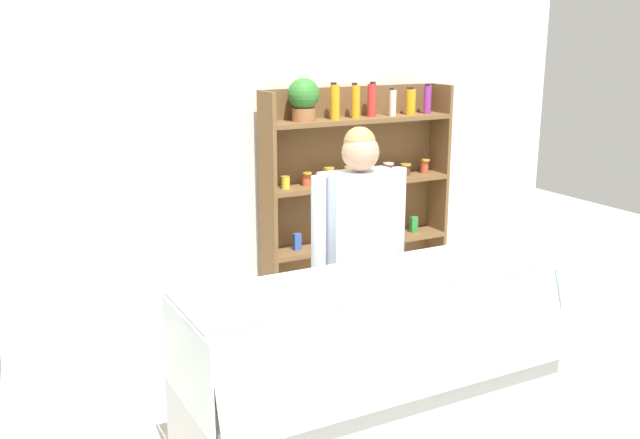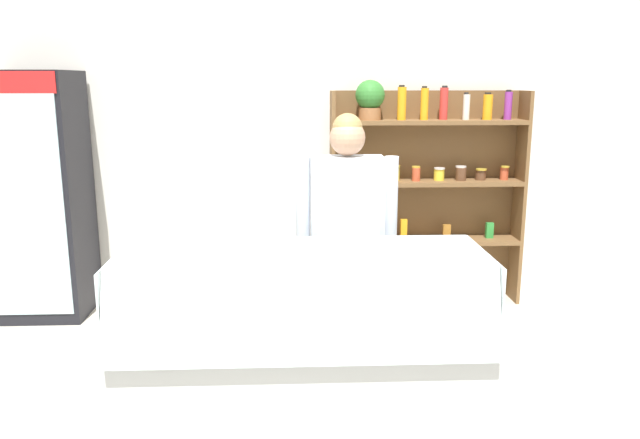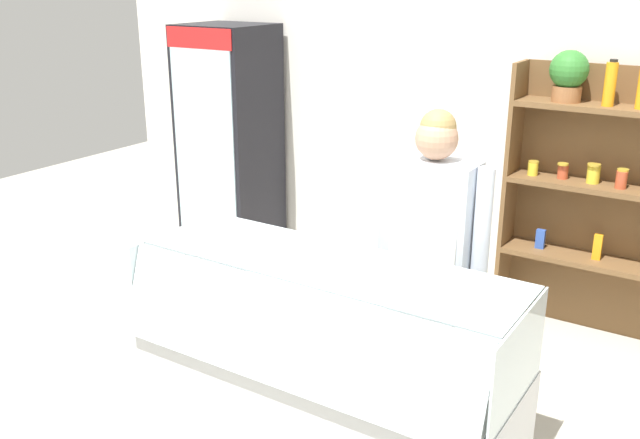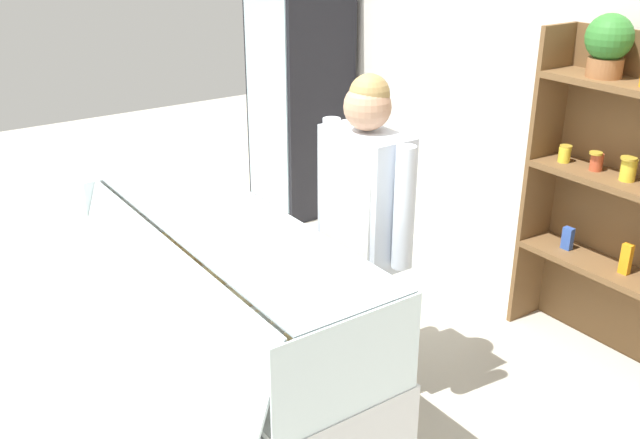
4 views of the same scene
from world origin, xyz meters
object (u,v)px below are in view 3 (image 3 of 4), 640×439
at_px(shelving_unit, 631,187).
at_px(shop_clerk, 431,236).
at_px(drinks_fridge, 230,145).
at_px(deli_display_case, 323,387).

height_order(shelving_unit, shop_clerk, shelving_unit).
bearing_deg(drinks_fridge, shelving_unit, 3.43).
bearing_deg(shelving_unit, drinks_fridge, -176.57).
height_order(drinks_fridge, shop_clerk, drinks_fridge).
height_order(shelving_unit, deli_display_case, shelving_unit).
bearing_deg(shop_clerk, drinks_fridge, 153.42).
xyz_separation_m(deli_display_case, shop_clerk, (0.30, 0.62, 0.71)).
distance_m(drinks_fridge, shop_clerk, 2.68).
relative_size(shelving_unit, deli_display_case, 0.95).
xyz_separation_m(drinks_fridge, shelving_unit, (3.16, 0.19, 0.09)).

